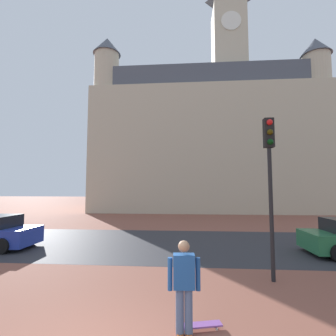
% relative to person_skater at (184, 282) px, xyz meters
% --- Properties ---
extents(ground_plane, '(120.00, 120.00, 0.00)m').
position_rel_person_skater_xyz_m(ground_plane, '(-1.41, 8.88, -0.96)').
color(ground_plane, brown).
extents(street_asphalt_strip, '(120.00, 7.12, 0.00)m').
position_rel_person_skater_xyz_m(street_asphalt_strip, '(-1.41, 7.46, -0.96)').
color(street_asphalt_strip, '#2D2D33').
rests_on(street_asphalt_strip, ground_plane).
extents(landmark_building, '(26.76, 13.94, 31.29)m').
position_rel_person_skater_xyz_m(landmark_building, '(2.80, 27.42, 7.77)').
color(landmark_building, beige).
rests_on(landmark_building, ground_plane).
extents(person_skater, '(0.61, 0.32, 1.73)m').
position_rel_person_skater_xyz_m(person_skater, '(0.00, 0.00, 0.00)').
color(person_skater, slate).
rests_on(person_skater, ground_plane).
extents(skateboard, '(0.82, 0.38, 0.11)m').
position_rel_person_skater_xyz_m(skateboard, '(0.32, 0.25, -0.88)').
color(skateboard, '#844E9D').
rests_on(skateboard, ground_plane).
extents(traffic_light_pole, '(0.28, 0.34, 4.84)m').
position_rel_person_skater_xyz_m(traffic_light_pole, '(2.57, 2.84, 2.41)').
color(traffic_light_pole, black).
rests_on(traffic_light_pole, ground_plane).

